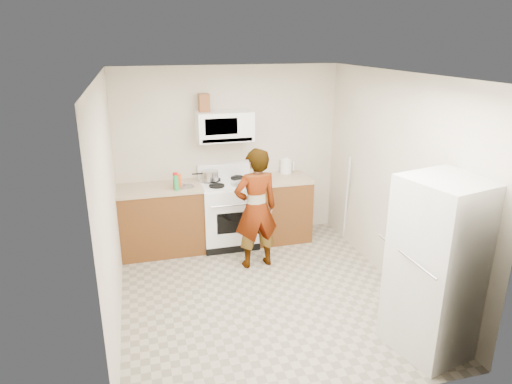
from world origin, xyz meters
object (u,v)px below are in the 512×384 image
object	(u,v)px
person	(256,209)
kettle	(286,166)
saucepan	(210,176)
gas_range	(228,212)
microwave	(225,126)
fridge	(439,267)

from	to	relation	value
person	kettle	world-z (taller)	person
person	saucepan	size ratio (longest dim) A/B	6.83
person	gas_range	bearing A→B (deg)	-79.79
gas_range	person	size ratio (longest dim) A/B	0.72
microwave	fridge	xyz separation A→B (m)	(1.40, -2.92, -0.85)
gas_range	kettle	xyz separation A→B (m)	(0.93, 0.22, 0.55)
gas_range	saucepan	world-z (taller)	gas_range
gas_range	saucepan	distance (m)	0.59
person	saucepan	world-z (taller)	person
fridge	person	bearing A→B (deg)	106.96
saucepan	microwave	bearing A→B (deg)	7.72
gas_range	microwave	world-z (taller)	microwave
person	microwave	bearing A→B (deg)	-81.98
microwave	saucepan	bearing A→B (deg)	-172.28
person	kettle	distance (m)	1.23
gas_range	person	xyz separation A→B (m)	(0.21, -0.75, 0.30)
microwave	kettle	world-z (taller)	microwave
microwave	kettle	size ratio (longest dim) A/B	3.75
gas_range	kettle	bearing A→B (deg)	13.37
person	fridge	distance (m)	2.37
gas_range	person	distance (m)	0.83
fridge	saucepan	size ratio (longest dim) A/B	7.37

